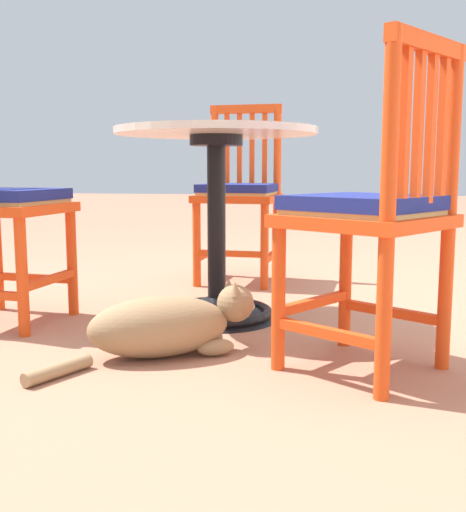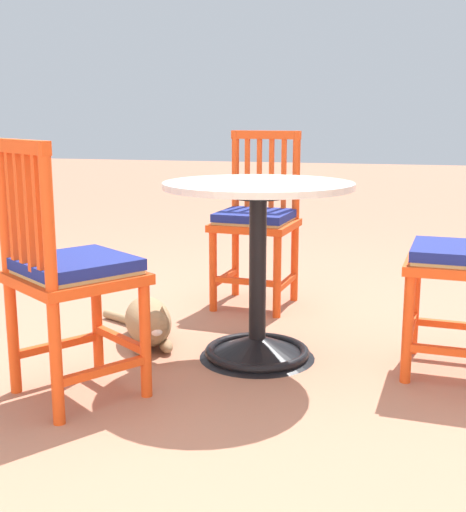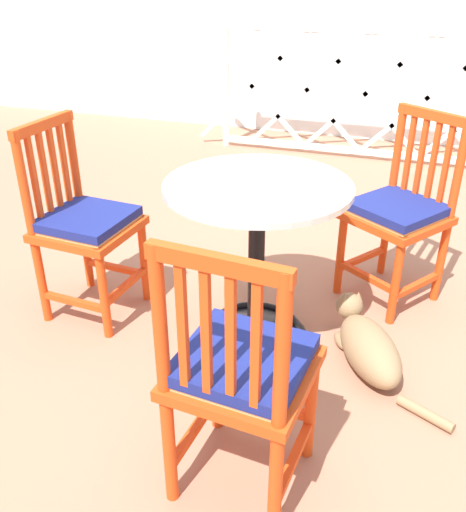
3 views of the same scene
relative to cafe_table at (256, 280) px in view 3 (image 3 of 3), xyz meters
name	(u,v)px [view 3 (image 3 of 3)]	position (x,y,z in m)	size (l,w,h in m)	color
ground_plane	(272,350)	(0.11, -0.09, -0.28)	(24.00, 24.00, 0.00)	#A36B51
lattice_fence_panel	(427,98)	(0.60, 2.70, 0.25)	(3.85, 0.06, 1.08)	white
cafe_table	(256,280)	(0.00, 0.00, 0.00)	(0.76, 0.76, 0.73)	black
orange_chair_near_fence	(241,373)	(0.18, -0.79, 0.16)	(0.43, 0.43, 0.91)	#D64214
orange_chair_at_corner	(399,214)	(0.54, 0.55, 0.16)	(0.56, 0.56, 0.91)	#D64214
orange_chair_by_planter	(84,225)	(-0.80, -0.04, 0.16)	(0.43, 0.43, 0.91)	#D64214
tabby_cat	(367,344)	(0.50, -0.05, -0.19)	(0.54, 0.58, 0.23)	#8E704C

